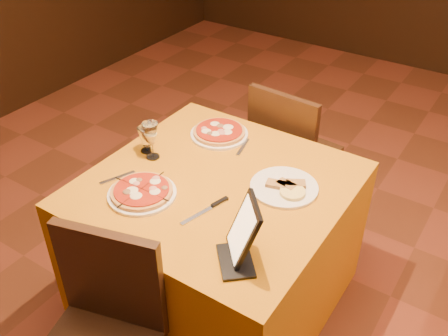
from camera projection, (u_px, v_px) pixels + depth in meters
The scene contains 12 objects.
floor at pixel (289, 322), 2.52m from camera, with size 6.00×7.00×0.01m, color #5E2D19.
main_table at pixel (218, 244), 2.43m from camera, with size 1.10×1.10×0.75m, color #B9710B.
chair_main_far at pixel (296, 152), 2.95m from camera, with size 0.46×0.46×0.91m, color black, non-canonical shape.
pizza_near at pixel (142, 192), 2.13m from camera, with size 0.30×0.30×0.03m.
pizza_far at pixel (219, 133), 2.54m from camera, with size 0.29×0.29×0.03m.
cutlet_dish at pixel (284, 186), 2.17m from camera, with size 0.30×0.30×0.03m.
wine_glass at pixel (151, 140), 2.33m from camera, with size 0.07×0.07×0.19m, color #FFEA90, non-canonical shape.
water_glass at pixel (146, 140), 2.39m from camera, with size 0.06×0.06×0.13m, color silver, non-canonical shape.
tablet at pixel (244, 230), 1.78m from camera, with size 0.18×0.02×0.24m, color black.
knife at pixel (204, 212), 2.05m from camera, with size 0.24×0.02×0.01m, color silver.
fork_near at pixel (118, 178), 2.24m from camera, with size 0.17×0.02×0.01m, color silver.
fork_far at pixel (243, 147), 2.45m from camera, with size 0.16×0.02×0.01m, color #B6B5BC.
Camera 1 is at (0.61, -1.53, 2.08)m, focal length 40.00 mm.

